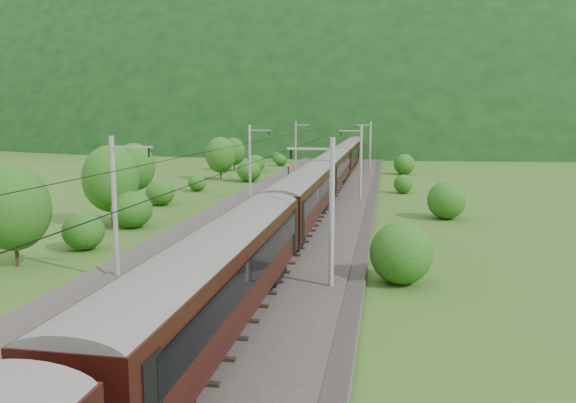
# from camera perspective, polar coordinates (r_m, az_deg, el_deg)

# --- Properties ---
(ground) EXTENTS (600.00, 600.00, 0.00)m
(ground) POSITION_cam_1_polar(r_m,az_deg,el_deg) (32.08, -6.84, -8.42)
(ground) COLOR #2D541A
(ground) RESTS_ON ground
(railbed) EXTENTS (14.00, 220.00, 0.30)m
(railbed) POSITION_cam_1_polar(r_m,az_deg,el_deg) (41.37, -2.82, -4.19)
(railbed) COLOR #38332D
(railbed) RESTS_ON ground
(track_left) EXTENTS (2.40, 220.00, 0.27)m
(track_left) POSITION_cam_1_polar(r_m,az_deg,el_deg) (41.92, -6.03, -3.75)
(track_left) COLOR brown
(track_left) RESTS_ON railbed
(track_right) EXTENTS (2.40, 220.00, 0.27)m
(track_right) POSITION_cam_1_polar(r_m,az_deg,el_deg) (40.87, 0.46, -4.03)
(track_right) COLOR brown
(track_right) RESTS_ON railbed
(catenary_left) EXTENTS (2.54, 192.28, 8.00)m
(catenary_left) POSITION_cam_1_polar(r_m,az_deg,el_deg) (63.32, -3.83, 4.34)
(catenary_left) COLOR gray
(catenary_left) RESTS_ON railbed
(catenary_right) EXTENTS (2.54, 192.28, 8.00)m
(catenary_right) POSITION_cam_1_polar(r_m,az_deg,el_deg) (61.55, 7.34, 4.15)
(catenary_right) COLOR gray
(catenary_right) RESTS_ON railbed
(overhead_wires) EXTENTS (4.83, 198.00, 0.03)m
(overhead_wires) POSITION_cam_1_polar(r_m,az_deg,el_deg) (40.37, -2.90, 5.46)
(overhead_wires) COLOR black
(overhead_wires) RESTS_ON ground
(mountain_main) EXTENTS (504.00, 360.00, 244.00)m
(mountain_main) POSITION_cam_1_polar(r_m,az_deg,el_deg) (289.57, 8.33, 6.92)
(mountain_main) COLOR black
(mountain_main) RESTS_ON ground
(mountain_ridge) EXTENTS (336.00, 280.00, 132.00)m
(mountain_ridge) POSITION_cam_1_polar(r_m,az_deg,el_deg) (353.78, -11.42, 7.18)
(mountain_ridge) COLOR black
(mountain_ridge) RESTS_ON ground
(train) EXTENTS (3.02, 169.20, 5.26)m
(train) POSITION_cam_1_polar(r_m,az_deg,el_deg) (68.04, 4.44, 3.86)
(train) COLOR black
(train) RESTS_ON ground
(hazard_post_near) EXTENTS (0.15, 0.15, 1.39)m
(hazard_post_near) POSITION_cam_1_polar(r_m,az_deg,el_deg) (80.33, 3.10, 2.80)
(hazard_post_near) COLOR red
(hazard_post_near) RESTS_ON railbed
(hazard_post_far) EXTENTS (0.18, 0.18, 1.65)m
(hazard_post_far) POSITION_cam_1_polar(r_m,az_deg,el_deg) (64.30, 2.57, 1.39)
(hazard_post_far) COLOR red
(hazard_post_far) RESTS_ON railbed
(signal) EXTENTS (0.26, 0.26, 2.35)m
(signal) POSITION_cam_1_polar(r_m,az_deg,el_deg) (77.40, 0.03, 3.09)
(signal) COLOR black
(signal) RESTS_ON railbed
(vegetation_left) EXTENTS (14.11, 148.84, 6.90)m
(vegetation_left) POSITION_cam_1_polar(r_m,az_deg,el_deg) (49.08, -19.10, 0.64)
(vegetation_left) COLOR #244D14
(vegetation_left) RESTS_ON ground
(vegetation_right) EXTENTS (8.03, 102.61, 3.18)m
(vegetation_right) POSITION_cam_1_polar(r_m,az_deg,el_deg) (41.85, 13.89, -2.44)
(vegetation_right) COLOR #244D14
(vegetation_right) RESTS_ON ground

